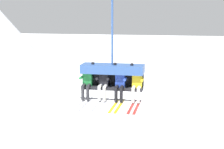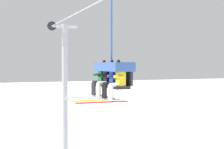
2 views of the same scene
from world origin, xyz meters
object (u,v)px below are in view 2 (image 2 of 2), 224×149
Objects in this scene: lift_tower_near at (65,89)px; skier_black at (104,79)px; chairlift_chair at (113,70)px; skier_yellow at (117,80)px; skier_blue at (111,79)px; skier_green at (99,78)px.

lift_tower_near is 5.11× the size of skier_black.
chairlift_chair is 2.05× the size of skier_black.
skier_blue is at bearing 180.00° from skier_yellow.
lift_tower_near is 5.11× the size of skier_blue.
chairlift_chair is at bearing 143.04° from skier_blue.
chairlift_chair reaches higher than skier_green.
chairlift_chair is at bearing 166.02° from skier_yellow.
skier_black is at bearing -179.66° from skier_yellow.
skier_green is 1.72m from skier_yellow.
skier_green is 1.00× the size of skier_black.
skier_yellow is (1.72, 0.00, -0.00)m from skier_green.
skier_yellow is at bearing 0.34° from skier_black.
chairlift_chair is (10.23, -0.71, 1.36)m from lift_tower_near.
chairlift_chair is 0.93m from skier_green.
lift_tower_near is 10.04m from skier_black.
skier_yellow is at bearing -4.76° from lift_tower_near.
lift_tower_near is at bearing 174.37° from skier_green.
skier_blue is (1.14, 0.00, -0.00)m from skier_green.
lift_tower_near is 11.18m from skier_yellow.
skier_green is 1.00× the size of skier_blue.
skier_blue is (10.52, -0.92, 1.06)m from lift_tower_near.
skier_yellow is (0.57, 0.00, 0.00)m from skier_blue.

